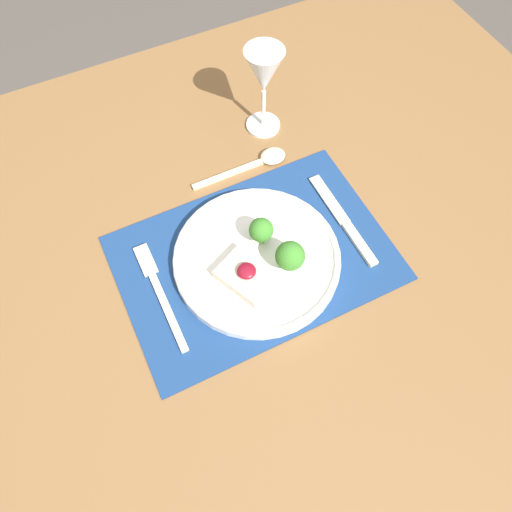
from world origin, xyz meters
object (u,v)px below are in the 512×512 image
spoon (261,161)px  wine_glass_near (264,75)px  dinner_plate (257,258)px  knife (347,225)px  fork (158,288)px

spoon → wine_glass_near: 0.15m
dinner_plate → wine_glass_near: (0.15, 0.27, 0.11)m
wine_glass_near → spoon: bearing=-118.7°
dinner_plate → wine_glass_near: wine_glass_near is taller
knife → wine_glass_near: bearing=94.8°
dinner_plate → wine_glass_near: size_ratio=1.58×
knife → spoon: 0.21m
fork → knife: knife is taller
spoon → wine_glass_near: size_ratio=1.07×
dinner_plate → fork: 0.17m
knife → spoon: spoon is taller
fork → wine_glass_near: 0.42m
dinner_plate → fork: (-0.17, 0.03, -0.01)m
knife → wine_glass_near: size_ratio=1.17×
fork → wine_glass_near: bearing=36.7°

